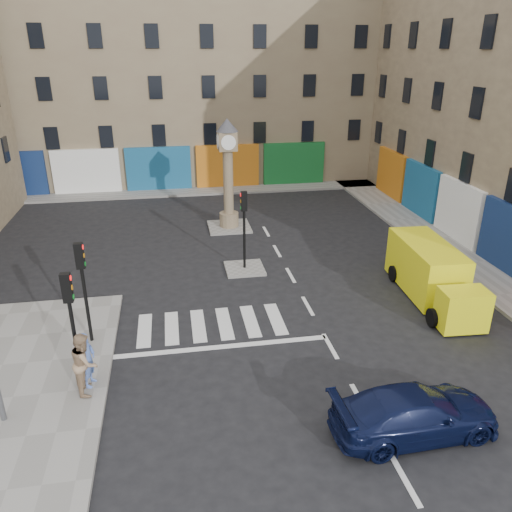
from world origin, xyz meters
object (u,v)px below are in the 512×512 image
object	(u,v)px
clock_pillar	(228,168)
navy_sedan	(415,413)
traffic_light_left_near	(71,312)
yellow_van	(431,274)
traffic_light_left_far	(83,277)
pedestrian_tan	(85,363)
pedestrian_blue	(87,359)
traffic_light_island	(244,218)

from	to	relation	value
clock_pillar	navy_sedan	world-z (taller)	clock_pillar
navy_sedan	traffic_light_left_near	bearing A→B (deg)	65.54
clock_pillar	yellow_van	size ratio (longest dim) A/B	1.01
traffic_light_left_far	pedestrian_tan	bearing A→B (deg)	-84.65
traffic_light_left_near	pedestrian_blue	bearing A→B (deg)	-31.30
traffic_light_left_far	clock_pillar	size ratio (longest dim) A/B	0.61
traffic_light_left_near	pedestrian_tan	xyz separation A→B (m)	(0.27, -0.46, -1.50)
pedestrian_tan	traffic_light_island	bearing A→B (deg)	-41.23
pedestrian_blue	yellow_van	bearing A→B (deg)	-59.90
pedestrian_blue	pedestrian_tan	size ratio (longest dim) A/B	0.93
yellow_van	traffic_light_left_near	bearing A→B (deg)	-161.49
pedestrian_blue	pedestrian_tan	bearing A→B (deg)	-173.04
traffic_light_left_far	traffic_light_island	xyz separation A→B (m)	(6.30, 5.40, -0.03)
clock_pillar	navy_sedan	bearing A→B (deg)	-80.53
pedestrian_blue	traffic_light_left_far	bearing A→B (deg)	20.33
yellow_van	pedestrian_tan	xyz separation A→B (m)	(-13.26, -4.16, 0.05)
traffic_light_left_far	pedestrian_blue	distance (m)	3.04
navy_sedan	pedestrian_blue	world-z (taller)	pedestrian_blue
pedestrian_blue	traffic_light_island	bearing A→B (deg)	-23.23
traffic_light_island	clock_pillar	distance (m)	6.07
pedestrian_tan	clock_pillar	bearing A→B (deg)	-28.02
traffic_light_left_far	yellow_van	distance (m)	13.68
traffic_light_left_near	clock_pillar	distance (m)	15.19
traffic_light_left_near	navy_sedan	world-z (taller)	traffic_light_left_near
traffic_light_left_far	pedestrian_blue	xyz separation A→B (m)	(0.30, -2.58, -1.57)
traffic_light_island	navy_sedan	xyz separation A→B (m)	(2.91, -11.48, -1.92)
traffic_light_island	pedestrian_blue	distance (m)	10.10
traffic_light_left_far	traffic_light_island	world-z (taller)	traffic_light_left_far
traffic_light_left_far	yellow_van	xyz separation A→B (m)	(13.53, 1.31, -1.54)
clock_pillar	traffic_light_left_far	bearing A→B (deg)	-118.94
yellow_van	pedestrian_blue	size ratio (longest dim) A/B	3.36
traffic_light_left_near	pedestrian_blue	size ratio (longest dim) A/B	2.05
yellow_van	traffic_light_left_far	bearing A→B (deg)	-171.29
pedestrian_tan	navy_sedan	bearing A→B (deg)	-114.88
traffic_light_left_far	pedestrian_blue	bearing A→B (deg)	-83.37
traffic_light_left_near	pedestrian_tan	bearing A→B (deg)	-59.58
navy_sedan	yellow_van	bearing A→B (deg)	-33.00
pedestrian_blue	pedestrian_tan	xyz separation A→B (m)	(-0.03, -0.27, 0.07)
traffic_light_island	clock_pillar	bearing A→B (deg)	90.00
traffic_light_island	pedestrian_tan	bearing A→B (deg)	-126.15
yellow_van	pedestrian_blue	bearing A→B (deg)	-160.43
traffic_light_island	traffic_light_left_far	bearing A→B (deg)	-139.40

